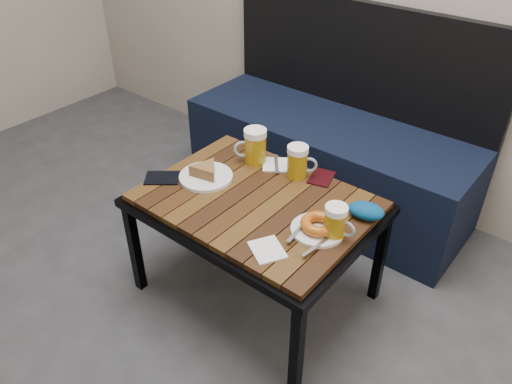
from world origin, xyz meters
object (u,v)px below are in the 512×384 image
Objects in this scene: beer_mug_centre at (298,162)px; plate_pie at (206,173)px; bench at (330,153)px; passport_burgundy at (321,178)px; cafe_table at (256,208)px; beer_mug_left at (255,146)px; passport_navy at (162,178)px; knit_pouch at (366,211)px; beer_mug_right at (336,222)px; plate_bagel at (318,226)px.

plate_pie is (-0.26, -0.23, -0.04)m from beer_mug_centre.
bench is 0.58m from passport_burgundy.
cafe_table is 0.28m from beer_mug_left.
passport_navy is 1.03× the size of knit_pouch.
beer_mug_left is 0.53m from beer_mug_right.
plate_pie is at bearing -175.79° from cafe_table.
plate_bagel is 0.32m from passport_burgundy.
beer_mug_left is (-0.16, 0.19, 0.12)m from cafe_table.
plate_pie is (-0.10, -0.76, 0.22)m from bench.
beer_mug_right is 0.56m from plate_pie.
plate_pie is 0.51m from plate_bagel.
beer_mug_centre reaches higher than knit_pouch.
beer_mug_centre is 0.34m from knit_pouch.
beer_mug_centre is 0.55× the size of plate_bagel.
passport_burgundy is (0.24, -0.48, 0.20)m from bench.
beer_mug_centre is at bearing 139.15° from beer_mug_right.
beer_mug_left reaches higher than beer_mug_right.
beer_mug_left is at bearing 108.88° from passport_navy.
bench is at bearing 129.52° from knit_pouch.
passport_navy is (-0.39, -0.34, -0.06)m from beer_mug_centre.
knit_pouch reaches higher than cafe_table.
bench is 0.92m from passport_navy.
passport_navy is 1.12× the size of passport_burgundy.
passport_navy reaches higher than cafe_table.
bench is at bearing 118.00° from plate_bagel.
beer_mug_left reaches higher than passport_navy.
beer_mug_right reaches higher than plate_pie.
cafe_table is 7.29× the size of passport_burgundy.
knit_pouch is at bearing 62.95° from plate_bagel.
cafe_table is at bearing -128.85° from passport_burgundy.
bench is 0.89m from plate_bagel.
beer_mug_centre is 0.34m from plate_bagel.
plate_bagel is (0.27, -0.02, 0.06)m from cafe_table.
knit_pouch reaches higher than passport_navy.
beer_mug_centre is 0.37m from beer_mug_right.
beer_mug_left is at bearing 154.10° from beer_mug_centre.
bench is 0.61m from beer_mug_centre.
beer_mug_right reaches higher than plate_bagel.
beer_mug_left is at bearing 130.15° from cafe_table.
beer_mug_left reaches higher than cafe_table.
beer_mug_left reaches higher than beer_mug_centre.
beer_mug_left is 0.23m from plate_pie.
knit_pouch reaches higher than passport_burgundy.
plate_bagel is 0.19m from knit_pouch.
plate_bagel is at bearing -0.07° from plate_pie.
bench reaches higher than cafe_table.
cafe_table is 3.58× the size of plate_bagel.
plate_pie is at bearing 176.54° from beer_mug_right.
plate_bagel is (0.24, -0.23, -0.04)m from beer_mug_centre.
bench reaches higher than knit_pouch.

